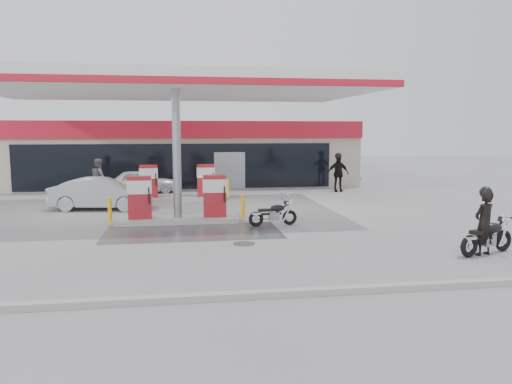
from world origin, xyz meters
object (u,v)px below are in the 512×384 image
sedan_white (142,181)px  parked_car_right (334,176)px  parked_car_left (102,177)px  attendant (99,177)px  biker_walking (338,173)px  hatchback_silver (101,194)px  pump_island_near (178,204)px  main_motorcycle (488,238)px  parked_motorcycle (274,214)px  pump_island_far (178,186)px  biker_main (484,223)px

sedan_white → parked_car_right: size_ratio=1.06×
parked_car_left → attendant: bearing=-167.2°
parked_car_right → biker_walking: biker_walking is taller
attendant → hatchback_silver: bearing=169.6°
pump_island_near → parked_car_left: size_ratio=1.09×
main_motorcycle → parked_motorcycle: main_motorcycle is taller
main_motorcycle → sedan_white: sedan_white is taller
parked_car_right → sedan_white: bearing=91.2°
pump_island_far → biker_main: (8.44, -12.40, 0.20)m
parked_motorcycle → sedan_white: bearing=112.1°
parked_car_left → sedan_white: bearing=-131.2°
sedan_white → pump_island_near: bearing=-174.9°
parked_car_right → main_motorcycle: bearing=163.8°
pump_island_near → biker_walking: (9.00, 8.20, 0.32)m
biker_main → parked_motorcycle: (-4.97, 5.14, -0.49)m
pump_island_near → parked_motorcycle: (3.47, -1.26, -0.29)m
parked_motorcycle → sedan_white: size_ratio=0.48×
parked_motorcycle → sedan_white: sedan_white is taller
attendant → biker_main: bearing=-158.9°
sedan_white → parked_motorcycle: bearing=-159.6°
parked_car_right → biker_main: bearing=163.2°
hatchback_silver → biker_walking: size_ratio=2.07×
pump_island_near → main_motorcycle: size_ratio=2.55×
parked_motorcycle → attendant: 12.14m
attendant → biker_walking: size_ratio=0.97×
pump_island_near → parked_motorcycle: size_ratio=2.80×
parked_car_left → parked_car_right: parked_car_left is taller
sedan_white → biker_walking: biker_walking is taller
pump_island_near → main_motorcycle: pump_island_near is taller
sedan_white → main_motorcycle: bearing=-152.7°
main_motorcycle → parked_car_left: bearing=105.9°
biker_main → attendant: (-12.53, 14.62, 0.09)m
main_motorcycle → parked_car_right: size_ratio=0.56×
pump_island_near → biker_walking: size_ratio=2.48×
sedan_white → biker_walking: bearing=-102.2°
parked_car_right → parked_motorcycle: bearing=141.8°
main_motorcycle → attendant: 19.33m
sedan_white → hatchback_silver: (-1.39, -5.60, 0.05)m
parked_motorcycle → biker_walking: biker_walking is taller
biker_main → hatchback_silver: biker_main is taller
pump_island_far → main_motorcycle: 15.05m
pump_island_far → biker_main: 15.00m
parked_motorcycle → parked_car_right: size_ratio=0.51×
pump_island_far → biker_main: biker_main is taller
sedan_white → parked_car_right: (11.96, 2.80, -0.15)m
main_motorcycle → parked_car_right: 18.38m
biker_main → parked_motorcycle: bearing=-64.7°
attendant → hatchback_silver: attendant is taller
attendant → parked_car_right: size_ratio=0.55×
hatchback_silver → attendant: bearing=18.1°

